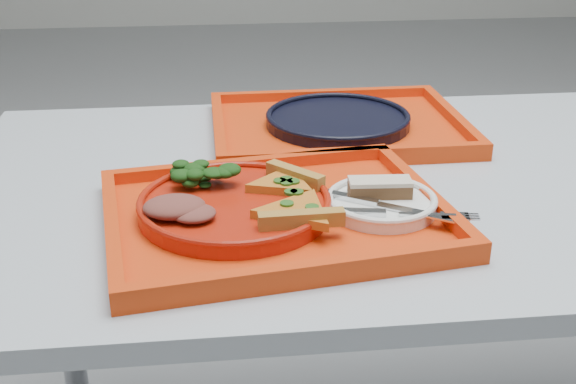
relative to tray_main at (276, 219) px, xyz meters
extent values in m
cube|color=#A9B1BD|center=(0.31, 0.15, -0.02)|extent=(1.60, 0.80, 0.03)
cylinder|color=gray|center=(-0.41, 0.47, -0.40)|extent=(0.05, 0.05, 0.72)
cube|color=red|center=(0.00, 0.00, 0.00)|extent=(0.50, 0.41, 0.01)
cube|color=red|center=(0.15, 0.36, 0.00)|extent=(0.45, 0.35, 0.01)
cylinder|color=#A51B0B|center=(-0.05, 0.01, 0.02)|extent=(0.26, 0.26, 0.02)
cylinder|color=white|center=(0.14, 0.00, 0.01)|extent=(0.15, 0.15, 0.01)
cylinder|color=black|center=(0.15, 0.36, 0.01)|extent=(0.26, 0.26, 0.02)
ellipsoid|color=black|center=(-0.09, 0.08, 0.04)|extent=(0.08, 0.07, 0.04)
ellipsoid|color=brown|center=(-0.13, -0.02, 0.04)|extent=(0.08, 0.07, 0.02)
cube|color=#4C2819|center=(0.15, 0.02, 0.03)|extent=(0.09, 0.04, 0.02)
cube|color=beige|center=(0.15, 0.02, 0.04)|extent=(0.09, 0.04, 0.01)
cube|color=silver|center=(0.15, -0.02, 0.02)|extent=(0.16, 0.11, 0.01)
cube|color=silver|center=(0.15, -0.05, 0.02)|extent=(0.19, 0.05, 0.01)
camera|label=1|loc=(-0.08, -0.87, 0.44)|focal=45.00mm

